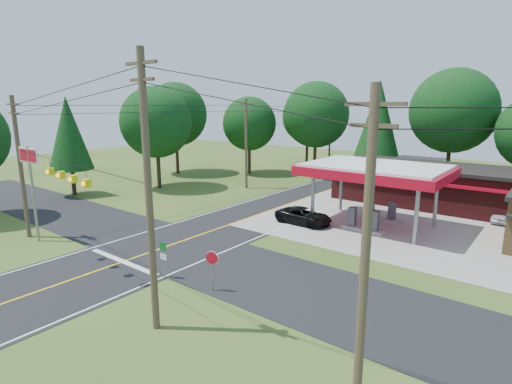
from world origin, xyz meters
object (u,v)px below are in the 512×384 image
Objects in this scene: suv_car at (304,216)px; octagonal_stop_sign at (212,261)px; sedan_car at (503,215)px; big_stop_sign at (30,172)px; gas_canopy at (375,172)px.

suv_car is 2.11× the size of octagonal_stop_sign.
big_stop_sign is (-25.00, -25.48, 4.32)m from sedan_car.
suv_car reaches higher than sedan_car.
sedan_car is at bearing -49.12° from suv_car.
suv_car is (-4.50, -3.00, -3.63)m from gas_canopy.
big_stop_sign reaches higher than suv_car.
gas_canopy is 24.78m from big_stop_sign.
gas_canopy reaches higher than sedan_car.
big_stop_sign is (-17.00, -18.01, 0.67)m from gas_canopy.
big_stop_sign is 15.49m from octagonal_stop_sign.
big_stop_sign reaches higher than sedan_car.
octagonal_stop_sign is at bearing -114.61° from sedan_car.
gas_canopy is 6.51m from suv_car.
sedan_car is at bearing 43.04° from gas_canopy.
gas_canopy is at bearing 46.65° from big_stop_sign.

